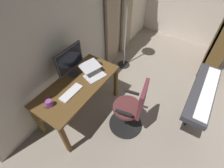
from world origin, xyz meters
TOP-DOWN VIEW (x-y plane):
  - ground_plane at (0.00, 0.00)m, footprint 6.93×6.93m
  - back_room_partition at (0.00, -2.67)m, footprint 4.91×0.10m
  - curtain_right_panel at (-0.48, -2.56)m, footprint 0.43×0.06m
  - desk at (1.09, -2.19)m, footprint 1.42×0.66m
  - office_chair at (0.89, -1.32)m, footprint 0.56×0.56m
  - computer_monitor at (0.94, -2.40)m, footprint 0.52×0.18m
  - computer_keyboard at (1.27, -2.14)m, footprint 0.38×0.13m
  - laptop at (0.78, -2.10)m, footprint 0.40×0.43m
  - computer_mouse at (0.51, -2.17)m, footprint 0.06×0.10m
  - mug_tea at (1.60, -2.23)m, footprint 0.13×0.08m
  - bookshelf at (-1.52, -0.56)m, footprint 0.95×0.30m
  - piano_keyboard at (0.16, -0.52)m, footprint 1.27×0.34m

SIDE VIEW (x-z plane):
  - ground_plane at x=0.00m, z-range 0.00..0.00m
  - office_chair at x=0.89m, z-range -0.04..1.01m
  - desk at x=1.09m, z-range 0.27..1.01m
  - piano_keyboard at x=0.16m, z-range 0.32..1.09m
  - computer_keyboard at x=1.27m, z-range 0.74..0.76m
  - computer_mouse at x=0.51m, z-range 0.74..0.78m
  - mug_tea at x=1.60m, z-range 0.74..0.84m
  - laptop at x=0.78m, z-range 0.72..0.88m
  - bookshelf at x=-1.52m, z-range -0.02..1.73m
  - computer_monitor at x=0.94m, z-range 0.77..1.26m
  - curtain_right_panel at x=-0.48m, z-range 0.00..2.51m
  - back_room_partition at x=0.00m, z-range 0.00..2.80m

